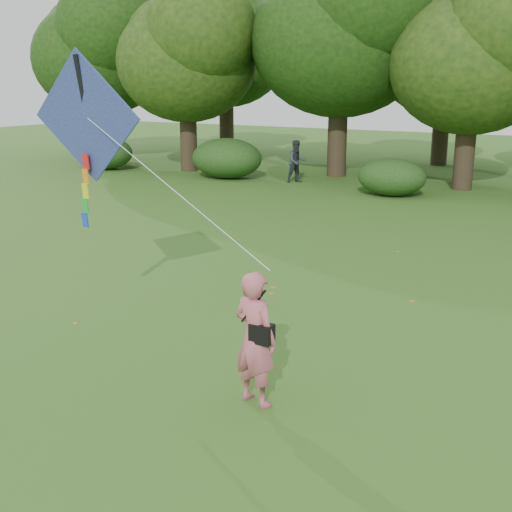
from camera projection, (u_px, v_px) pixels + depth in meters
The scene contains 7 objects.
ground at pixel (252, 409), 8.57m from camera, with size 100.00×100.00×0.00m, color #265114.
man_kite_flyer at pixel (255, 339), 8.51m from camera, with size 0.68×0.45×1.86m, color #C25B6A.
bystander_left at pixel (297, 161), 27.78m from camera, with size 0.88×0.69×1.81m, color #2A2F39.
crossbody_bag at pixel (262, 333), 8.39m from camera, with size 0.43×0.20×0.72m.
flying_kite at pixel (87, 120), 10.74m from camera, with size 5.36×1.51×3.03m.
shrub_band at pixel (483, 178), 23.33m from camera, with size 39.15×3.22×1.88m.
fallen_leaves at pixel (325, 302), 12.71m from camera, with size 10.51×15.49×0.01m.
Camera 1 is at (3.98, -6.63, 4.22)m, focal length 45.00 mm.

